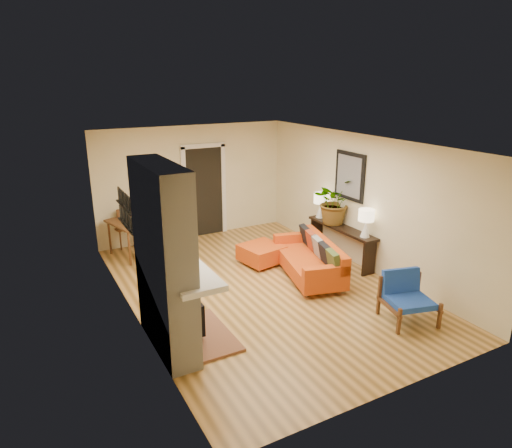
% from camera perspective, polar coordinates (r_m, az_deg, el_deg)
% --- Properties ---
extents(room_shell, '(6.50, 6.50, 6.50)m').
position_cam_1_polar(room_shell, '(10.36, -3.48, 4.61)').
color(room_shell, tan).
rests_on(room_shell, ground).
extents(fireplace, '(1.09, 1.68, 2.60)m').
position_cam_1_polar(fireplace, '(6.23, -11.05, -4.89)').
color(fireplace, white).
rests_on(fireplace, ground).
extents(sofa, '(1.29, 2.09, 0.76)m').
position_cam_1_polar(sofa, '(8.71, 7.00, -4.36)').
color(sofa, silver).
rests_on(sofa, ground).
extents(ottoman, '(0.88, 0.88, 0.38)m').
position_cam_1_polar(ottoman, '(9.25, 0.71, -3.64)').
color(ottoman, silver).
rests_on(ottoman, ground).
extents(blue_chair, '(0.88, 0.87, 0.76)m').
position_cam_1_polar(blue_chair, '(7.52, 18.24, -8.33)').
color(blue_chair, brown).
rests_on(blue_chair, ground).
extents(dining_table, '(1.03, 1.78, 0.93)m').
position_cam_1_polar(dining_table, '(9.87, -15.02, -0.46)').
color(dining_table, brown).
rests_on(dining_table, ground).
extents(console_table, '(0.34, 1.85, 0.72)m').
position_cam_1_polar(console_table, '(9.44, 10.63, -1.20)').
color(console_table, black).
rests_on(console_table, ground).
extents(lamp_near, '(0.30, 0.30, 0.54)m').
position_cam_1_polar(lamp_near, '(8.80, 13.59, 0.51)').
color(lamp_near, white).
rests_on(lamp_near, console_table).
extents(lamp_far, '(0.30, 0.30, 0.54)m').
position_cam_1_polar(lamp_far, '(9.87, 8.07, 2.72)').
color(lamp_far, white).
rests_on(lamp_far, console_table).
extents(houseplant, '(1.08, 1.02, 0.96)m').
position_cam_1_polar(houseplant, '(9.47, 9.73, 2.86)').
color(houseplant, '#1E5919').
rests_on(houseplant, console_table).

